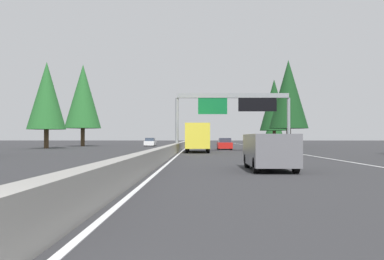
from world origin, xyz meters
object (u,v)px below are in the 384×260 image
bus_far_left (197,137)px  conifer_right_mid (288,94)px  oncoming_near (150,142)px  conifer_left_mid (83,96)px  conifer_right_distant (274,120)px  box_truck_mid_left (198,137)px  sedan_mid_right (225,144)px  conifer_right_far (274,105)px  sign_gantry_overhead (234,105)px  minivan_distant_b (269,150)px  conifer_left_near (47,96)px  pickup_far_center (256,143)px

bus_far_left → conifer_right_mid: conifer_right_mid is taller
oncoming_near → conifer_left_mid: 14.34m
bus_far_left → conifer_right_distant: (-22.73, -18.47, 3.95)m
box_truck_mid_left → sedan_mid_right: bearing=-18.1°
bus_far_left → conifer_right_far: bearing=-157.0°
sign_gantry_overhead → conifer_right_distant: size_ratio=1.36×
minivan_distant_b → conifer_left_near: (40.13, 24.66, 6.47)m
minivan_distant_b → conifer_right_distant: 84.37m
bus_far_left → oncoming_near: size_ratio=2.61×
pickup_far_center → sedan_mid_right: size_ratio=1.27×
sign_gantry_overhead → bus_far_left: sign_gantry_overhead is taller
conifer_left_mid → sign_gantry_overhead: bearing=-139.2°
bus_far_left → box_truck_mid_left: bearing=-179.7°
sign_gantry_overhead → conifer_left_near: size_ratio=1.04×
sign_gantry_overhead → conifer_left_mid: size_ratio=0.88×
sign_gantry_overhead → conifer_right_mid: conifer_right_mid is taller
conifer_right_distant → conifer_left_near: conifer_left_near is taller
conifer_left_near → conifer_left_mid: bearing=-3.6°
sign_gantry_overhead → pickup_far_center: 7.64m
minivan_distant_b → oncoming_near: 58.08m
box_truck_mid_left → pickup_far_center: box_truck_mid_left is taller
bus_far_left → conifer_right_mid: bearing=-167.1°
box_truck_mid_left → conifer_left_mid: (30.74, 20.27, 7.17)m
oncoming_near → conifer_right_mid: conifer_right_mid is taller
conifer_right_far → sedan_mid_right: bearing=159.7°
conifer_right_distant → conifer_left_mid: (-27.33, 38.37, 3.11)m
pickup_far_center → conifer_right_mid: (11.65, -6.38, 7.10)m
bus_far_left → pickup_far_center: bearing=-174.0°
sign_gantry_overhead → conifer_right_far: bearing=-15.8°
conifer_right_mid → conifer_left_mid: (11.00, 33.87, 0.76)m
pickup_far_center → conifer_right_mid: 15.06m
bus_far_left → conifer_left_mid: (-50.06, 19.90, 7.06)m
minivan_distant_b → sedan_mid_right: bearing=-0.1°
box_truck_mid_left → bus_far_left: 80.80m
sign_gantry_overhead → conifer_left_near: bearing=63.3°
sedan_mid_right → bus_far_left: bearing=3.1°
sedan_mid_right → minivan_distant_b: bearing=179.9°
oncoming_near → sedan_mid_right: bearing=29.2°
pickup_far_center → sedan_mid_right: 4.51m
oncoming_near → conifer_right_mid: bearing=61.1°
sedan_mid_right → conifer_left_mid: 32.18m
bus_far_left → conifer_right_far: (-37.51, -15.95, 6.44)m
conifer_right_distant → conifer_left_near: (-42.82, 39.35, 1.75)m
conifer_left_near → pickup_far_center: bearing=-104.1°
minivan_distant_b → oncoming_near: bearing=11.8°
conifer_left_near → box_truck_mid_left: bearing=-125.7°
bus_far_left → oncoming_near: bus_far_left is taller
minivan_distant_b → bus_far_left: bus_far_left is taller
bus_far_left → sedan_mid_right: size_ratio=2.61×
oncoming_near → conifer_right_mid: (-12.22, -22.10, 7.33)m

